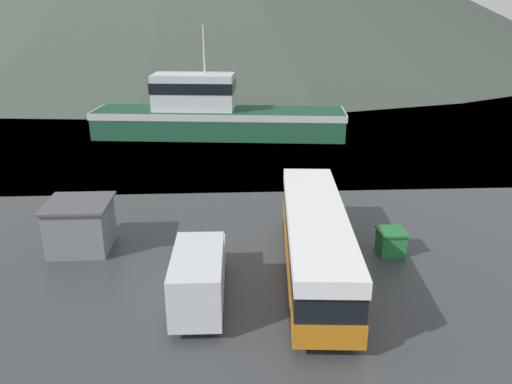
% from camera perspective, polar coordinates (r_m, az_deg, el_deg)
% --- Properties ---
extents(water_surface, '(240.00, 240.00, 0.00)m').
position_cam_1_polar(water_surface, '(150.71, -1.83, 16.14)').
color(water_surface, slate).
rests_on(water_surface, ground).
extents(tour_bus, '(3.37, 12.02, 3.07)m').
position_cam_1_polar(tour_bus, '(22.15, 6.81, -5.32)').
color(tour_bus, '#B26614').
rests_on(tour_bus, ground).
extents(delivery_van, '(2.02, 5.98, 2.44)m').
position_cam_1_polar(delivery_van, '(20.31, -6.51, -9.28)').
color(delivery_van, silver).
rests_on(delivery_van, ground).
extents(fishing_boat, '(23.25, 7.17, 9.80)m').
position_cam_1_polar(fishing_boat, '(46.45, -4.88, 8.89)').
color(fishing_boat, '#1E5138').
rests_on(fishing_boat, water_surface).
extents(storage_bin, '(1.29, 1.38, 1.20)m').
position_cam_1_polar(storage_bin, '(25.17, 15.16, -5.48)').
color(storage_bin, '#287F3D').
rests_on(storage_bin, ground).
extents(dock_kiosk, '(3.08, 2.98, 2.46)m').
position_cam_1_polar(dock_kiosk, '(25.98, -19.43, -3.60)').
color(dock_kiosk, slate).
rests_on(dock_kiosk, ground).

